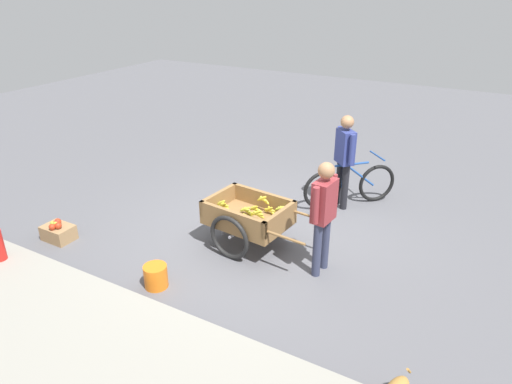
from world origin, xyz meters
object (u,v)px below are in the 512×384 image
at_px(fruit_cart, 249,217).
at_px(cyclist_person, 345,154).
at_px(apple_crate, 58,232).
at_px(plastic_bucket, 156,276).
at_px(bicycle, 350,185).
at_px(vendor_person, 324,209).

height_order(fruit_cart, cyclist_person, cyclist_person).
height_order(cyclist_person, apple_crate, cyclist_person).
height_order(fruit_cart, plastic_bucket, fruit_cart).
bearing_deg(bicycle, cyclist_person, 45.62).
bearing_deg(vendor_person, bicycle, -81.40).
xyz_separation_m(fruit_cart, apple_crate, (2.49, 1.24, -0.31)).
relative_size(bicycle, apple_crate, 2.79).
relative_size(cyclist_person, plastic_bucket, 5.30).
bearing_deg(plastic_bucket, vendor_person, -141.59).
bearing_deg(vendor_person, cyclist_person, -77.91).
distance_m(vendor_person, bicycle, 2.15).
height_order(vendor_person, apple_crate, vendor_person).
xyz_separation_m(fruit_cart, vendor_person, (-1.14, 0.12, 0.46)).
bearing_deg(bicycle, apple_crate, 43.79).
xyz_separation_m(cyclist_person, apple_crate, (3.21, 3.07, -0.80)).
height_order(vendor_person, cyclist_person, cyclist_person).
xyz_separation_m(plastic_bucket, apple_crate, (1.99, -0.18, -0.02)).
height_order(vendor_person, bicycle, vendor_person).
xyz_separation_m(cyclist_person, plastic_bucket, (1.22, 3.25, -0.78)).
relative_size(bicycle, plastic_bucket, 4.18).
distance_m(cyclist_person, plastic_bucket, 3.56).
distance_m(bicycle, cyclist_person, 0.59).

